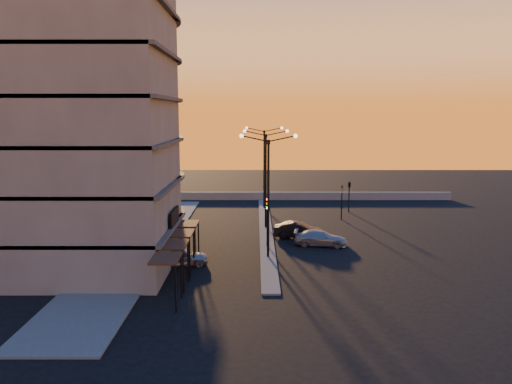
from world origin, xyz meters
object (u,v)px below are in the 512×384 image
object	(u,v)px
traffic_light_main	(267,214)
car_wagon	(321,238)
streetlamp_mid	(266,171)
car_hatchback	(181,257)
car_sedan	(298,230)

from	to	relation	value
traffic_light_main	car_wagon	world-z (taller)	traffic_light_main
streetlamp_mid	car_hatchback	world-z (taller)	streetlamp_mid
car_hatchback	car_wagon	world-z (taller)	car_hatchback
traffic_light_main	car_sedan	world-z (taller)	traffic_light_main
streetlamp_mid	traffic_light_main	distance (m)	7.62
car_sedan	car_wagon	size ratio (longest dim) A/B	0.98
streetlamp_mid	traffic_light_main	size ratio (longest dim) A/B	2.24
traffic_light_main	car_hatchback	size ratio (longest dim) A/B	1.06
car_hatchback	traffic_light_main	bearing A→B (deg)	-64.96
car_sedan	car_wagon	xyz separation A→B (m)	(1.66, -2.53, -0.07)
car_hatchback	car_sedan	xyz separation A→B (m)	(9.27, 8.14, 0.04)
car_hatchback	car_sedan	world-z (taller)	car_sedan
car_wagon	car_hatchback	bearing A→B (deg)	126.67
car_hatchback	car_wagon	distance (m)	12.29
traffic_light_main	car_wagon	distance (m)	5.09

